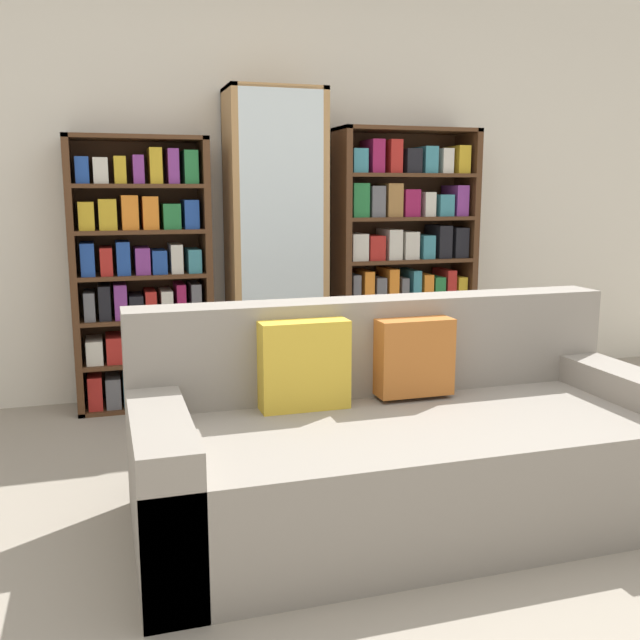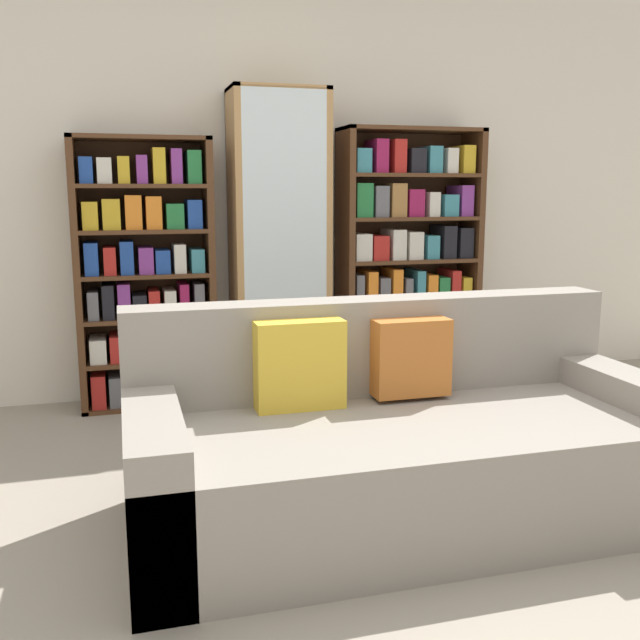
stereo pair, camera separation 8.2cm
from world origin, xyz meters
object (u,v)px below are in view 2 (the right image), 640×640
Objects in this scene: display_cabinet at (279,246)px; bookshelf_left at (146,279)px; wine_bottle at (383,415)px; couch at (400,446)px; bookshelf_right at (408,263)px.

bookshelf_left is at bearing 178.83° from display_cabinet.
wine_bottle is at bearing -71.54° from display_cabinet.
bookshelf_right is at bearing 66.76° from couch.
bookshelf_left is 1.69m from bookshelf_right.
couch is 6.27× the size of wine_bottle.
couch is at bearing -113.24° from bookshelf_right.
bookshelf_right is (0.79, 1.84, 0.54)m from couch.
display_cabinet reaches higher than wine_bottle.
couch is 1.26× the size of bookshelf_right.
bookshelf_left is 0.95× the size of bookshelf_right.
bookshelf_right is 1.33m from wine_bottle.
display_cabinet reaches higher than couch.
wine_bottle is (1.15, -1.00, -0.63)m from bookshelf_left.
bookshelf_right reaches higher than bookshelf_left.
bookshelf_right is at bearing 1.09° from display_cabinet.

